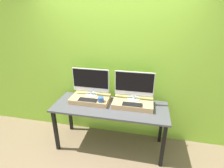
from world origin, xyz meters
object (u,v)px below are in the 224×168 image
at_px(monitor_left, 91,81).
at_px(keyboard_right, 132,104).
at_px(mug, 101,99).
at_px(keyboard_left, 88,100).
at_px(monitor_right, 134,85).

distance_m(monitor_left, keyboard_right, 0.76).
bearing_deg(mug, keyboard_left, 180.00).
bearing_deg(mug, keyboard_right, 0.00).
bearing_deg(monitor_left, keyboard_left, -90.00).
xyz_separation_m(mug, monitor_right, (0.49, 0.19, 0.21)).
bearing_deg(monitor_left, mug, -41.35).
bearing_deg(keyboard_left, monitor_left, 90.00).
xyz_separation_m(keyboard_left, keyboard_right, (0.70, 0.00, 0.00)).
xyz_separation_m(monitor_left, keyboard_left, (0.00, -0.19, -0.24)).
xyz_separation_m(monitor_left, keyboard_right, (0.70, -0.19, -0.24)).
bearing_deg(monitor_right, mug, -159.02).
bearing_deg(monitor_left, monitor_right, 0.00).
relative_size(monitor_right, keyboard_right, 2.00).
height_order(monitor_right, keyboard_right, monitor_right).
bearing_deg(monitor_right, keyboard_right, -90.00).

